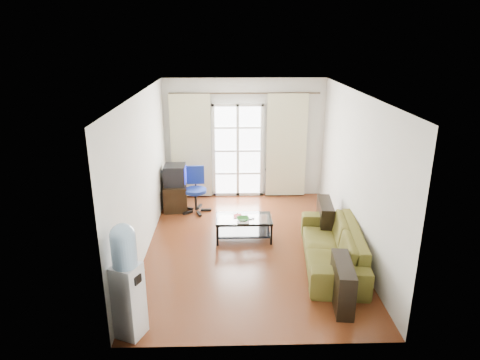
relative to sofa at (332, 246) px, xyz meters
name	(u,v)px	position (x,y,z in m)	size (l,w,h in m)	color
floor	(249,245)	(-1.32, 0.67, -0.32)	(5.20, 5.20, 0.00)	brown
ceiling	(251,93)	(-1.32, 0.67, 2.38)	(5.20, 5.20, 0.00)	white
wall_back	(244,139)	(-1.32, 3.27, 1.03)	(3.60, 0.02, 2.70)	silver
wall_front	(261,246)	(-1.32, -1.93, 1.03)	(3.60, 0.02, 2.70)	silver
wall_left	(143,175)	(-3.12, 0.67, 1.03)	(0.02, 5.20, 2.70)	silver
wall_right	(355,173)	(0.48, 0.67, 1.03)	(0.02, 5.20, 2.70)	silver
french_door	(238,151)	(-1.47, 3.21, 0.75)	(1.16, 0.06, 2.15)	white
curtain_rod	(245,93)	(-1.32, 3.17, 2.06)	(0.04, 0.04, 3.30)	#4C3F2D
curtain_left	(191,147)	(-2.52, 3.15, 0.88)	(0.90, 0.07, 2.35)	beige
curtain_right	(286,146)	(-0.37, 3.15, 0.88)	(0.90, 0.07, 2.35)	beige
radiator	(279,182)	(-0.52, 3.17, 0.01)	(0.64, 0.12, 0.64)	gray
sofa	(332,246)	(0.00, 0.00, 0.00)	(1.10, 2.30, 0.65)	brown
coffee_table	(244,225)	(-1.41, 0.95, -0.06)	(1.03, 0.59, 0.42)	silver
bowl	(243,219)	(-1.43, 0.83, 0.12)	(0.25, 0.25, 0.06)	#2F8240
book	(234,216)	(-1.59, 1.01, 0.10)	(0.15, 0.20, 0.02)	#B3161E
remote	(251,219)	(-1.29, 0.87, 0.10)	(0.14, 0.04, 0.02)	black
tv_stand	(175,196)	(-2.84, 2.48, -0.05)	(0.50, 0.74, 0.55)	black
crt_tv	(174,175)	(-2.84, 2.45, 0.44)	(0.49, 0.47, 0.43)	black
task_chair	(196,199)	(-2.38, 2.29, -0.04)	(0.68, 0.68, 0.96)	black
water_cooler	(127,279)	(-2.92, -1.68, 0.47)	(0.41, 0.41, 1.52)	white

